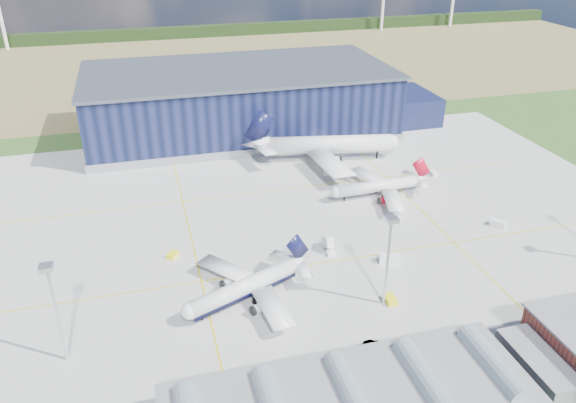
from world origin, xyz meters
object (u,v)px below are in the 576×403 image
at_px(gse_tug_a, 390,300).
at_px(gse_tug_b, 172,255).
at_px(gse_van_a, 389,259).
at_px(gse_tug_c, 389,144).
at_px(car_b, 372,343).
at_px(light_mast_center, 389,247).
at_px(airliner_navy, 244,280).
at_px(light_mast_west, 53,298).
at_px(gse_cart_a, 434,174).
at_px(car_a, 438,349).
at_px(airstair, 328,245).
at_px(hangar, 245,103).
at_px(airliner_red, 377,181).
at_px(gse_van_b, 498,224).
at_px(airliner_widebody, 329,136).

relative_size(gse_tug_a, gse_tug_b, 1.17).
distance_m(gse_van_a, gse_tug_c, 84.00).
bearing_deg(car_b, gse_tug_c, -16.84).
height_order(light_mast_center, airliner_navy, light_mast_center).
bearing_deg(light_mast_west, airliner_navy, 13.99).
distance_m(gse_cart_a, car_a, 90.55).
xyz_separation_m(gse_tug_b, airstair, (40.85, -7.51, 0.83)).
xyz_separation_m(light_mast_west, gse_tug_a, (71.69, -0.05, -14.67)).
bearing_deg(gse_tug_a, light_mast_west, -174.88).
relative_size(gse_van_a, car_b, 1.55).
bearing_deg(car_a, hangar, 11.06).
bearing_deg(hangar, gse_tug_a, -85.93).
relative_size(light_mast_center, airliner_red, 0.65).
height_order(airliner_red, gse_tug_c, airliner_red).
height_order(gse_tug_b, gse_tug_c, gse_tug_b).
relative_size(light_mast_center, airliner_navy, 0.63).
bearing_deg(airliner_navy, hangar, -124.66).
xyz_separation_m(light_mast_west, light_mast_center, (70.00, 0.00, 0.00)).
bearing_deg(gse_van_b, airliner_red, 95.34).
bearing_deg(hangar, airstair, -88.75).
xyz_separation_m(gse_tug_b, car_a, (50.10, -51.19, -0.08)).
relative_size(hangar, light_mast_center, 6.30).
bearing_deg(airliner_red, airstair, 44.11).
bearing_deg(airliner_navy, gse_tug_c, -155.02).
bearing_deg(gse_tug_b, airstair, 26.80).
relative_size(light_mast_center, gse_tug_b, 7.32).
height_order(light_mast_west, airliner_widebody, light_mast_west).
distance_m(airliner_navy, gse_van_a, 40.42).
bearing_deg(gse_tug_a, gse_tug_b, 150.21).
xyz_separation_m(airliner_red, car_a, (-16.20, -70.00, -5.13)).
height_order(airliner_widebody, gse_tug_b, airliner_widebody).
height_order(airliner_widebody, gse_van_b, airliner_widebody).
bearing_deg(gse_van_b, gse_tug_c, 54.30).
relative_size(airliner_red, gse_van_b, 8.03).
distance_m(airliner_navy, gse_tug_a, 34.69).
relative_size(gse_tug_c, airstair, 0.66).
bearing_deg(car_a, gse_cart_a, -21.41).
relative_size(gse_tug_a, airstair, 0.78).
relative_size(hangar, car_b, 42.25).
bearing_deg(car_a, airstair, 18.45).
distance_m(light_mast_center, car_a, 23.70).
distance_m(airliner_red, gse_tug_c, 46.36).
relative_size(light_mast_west, light_mast_center, 1.00).
bearing_deg(car_b, hangar, 8.96).
xyz_separation_m(gse_tug_b, gse_van_a, (54.37, -17.64, 0.48)).
bearing_deg(car_a, car_b, 73.29).
height_order(airliner_navy, gse_tug_a, airliner_navy).
relative_size(gse_tug_a, gse_tug_c, 1.18).
xyz_separation_m(light_mast_west, gse_tug_b, (24.12, 33.19, -14.75)).
bearing_deg(car_b, car_a, -103.75).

